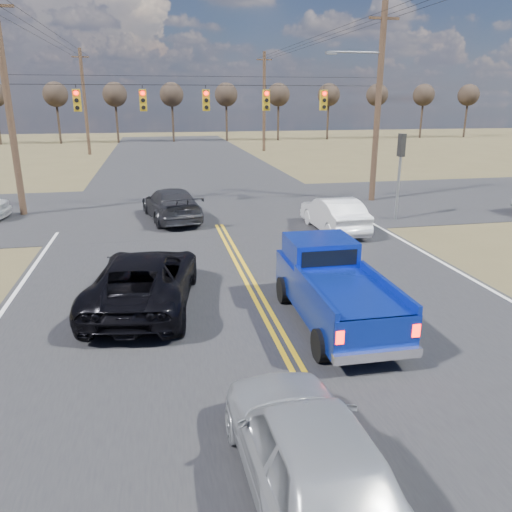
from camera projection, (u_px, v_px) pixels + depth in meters
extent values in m
plane|color=brown|center=(318.00, 409.00, 9.04)|extent=(160.00, 160.00, 0.00)
cube|color=#28282B|center=(233.00, 251.00, 18.39)|extent=(14.00, 120.00, 0.02)
cube|color=#28282B|center=(209.00, 207.00, 25.87)|extent=(120.00, 12.00, 0.02)
cylinder|color=#473323|center=(9.00, 107.00, 22.67)|extent=(0.32, 0.32, 10.00)
cylinder|color=#473323|center=(378.00, 106.00, 26.06)|extent=(0.32, 0.32, 10.00)
cube|color=#473323|center=(384.00, 18.00, 24.80)|extent=(1.60, 0.12, 0.12)
cylinder|color=black|center=(206.00, 85.00, 24.06)|extent=(18.00, 0.02, 0.02)
cylinder|color=black|center=(205.00, 76.00, 23.94)|extent=(18.00, 0.02, 0.02)
cube|color=#B28C14|center=(77.00, 100.00, 23.14)|extent=(0.34, 0.24, 1.00)
cylinder|color=#FF0C05|center=(76.00, 93.00, 22.91)|extent=(0.20, 0.06, 0.20)
cylinder|color=black|center=(77.00, 100.00, 23.01)|extent=(0.20, 0.06, 0.20)
cylinder|color=black|center=(77.00, 108.00, 23.11)|extent=(0.20, 0.06, 0.20)
cube|color=black|center=(76.00, 90.00, 22.85)|extent=(0.24, 0.14, 0.03)
cube|color=#B28C14|center=(143.00, 100.00, 23.71)|extent=(0.34, 0.24, 1.00)
cylinder|color=#FF0C05|center=(143.00, 93.00, 23.48)|extent=(0.20, 0.06, 0.20)
cylinder|color=black|center=(143.00, 100.00, 23.58)|extent=(0.20, 0.06, 0.20)
cylinder|color=black|center=(144.00, 108.00, 23.68)|extent=(0.20, 0.06, 0.20)
cube|color=black|center=(142.00, 91.00, 23.42)|extent=(0.24, 0.14, 0.03)
cube|color=#B28C14|center=(206.00, 100.00, 24.27)|extent=(0.34, 0.24, 1.00)
cylinder|color=#FF0C05|center=(206.00, 93.00, 24.04)|extent=(0.20, 0.06, 0.20)
cylinder|color=black|center=(206.00, 100.00, 24.14)|extent=(0.20, 0.06, 0.20)
cylinder|color=black|center=(207.00, 107.00, 24.24)|extent=(0.20, 0.06, 0.20)
cube|color=black|center=(206.00, 91.00, 23.98)|extent=(0.24, 0.14, 0.03)
cube|color=#B28C14|center=(266.00, 100.00, 24.84)|extent=(0.34, 0.24, 1.00)
cylinder|color=#FF0C05|center=(267.00, 93.00, 24.61)|extent=(0.20, 0.06, 0.20)
cylinder|color=black|center=(267.00, 100.00, 24.71)|extent=(0.20, 0.06, 0.20)
cylinder|color=black|center=(267.00, 107.00, 24.81)|extent=(0.20, 0.06, 0.20)
cube|color=black|center=(267.00, 91.00, 24.55)|extent=(0.24, 0.14, 0.03)
cube|color=#B28C14|center=(323.00, 100.00, 25.40)|extent=(0.34, 0.24, 1.00)
cylinder|color=#FF0C05|center=(325.00, 93.00, 25.17)|extent=(0.20, 0.06, 0.20)
cylinder|color=black|center=(324.00, 100.00, 25.27)|extent=(0.20, 0.06, 0.20)
cylinder|color=black|center=(324.00, 107.00, 25.37)|extent=(0.20, 0.06, 0.20)
cube|color=black|center=(325.00, 91.00, 25.11)|extent=(0.24, 0.14, 0.03)
cylinder|color=slate|center=(398.00, 185.00, 22.73)|extent=(0.12, 0.12, 3.20)
cube|color=black|center=(402.00, 145.00, 22.18)|extent=(0.24, 0.34, 1.00)
cylinder|color=slate|center=(356.00, 52.00, 25.01)|extent=(2.80, 0.10, 0.10)
cube|color=slate|center=(331.00, 53.00, 24.78)|extent=(0.55, 0.22, 0.14)
cylinder|color=#473323|center=(85.00, 103.00, 48.84)|extent=(0.32, 0.32, 10.00)
cube|color=#473323|center=(80.00, 57.00, 47.58)|extent=(1.60, 0.12, 0.12)
cylinder|color=#473323|center=(264.00, 103.00, 52.24)|extent=(0.32, 0.32, 10.00)
cube|color=#473323|center=(264.00, 60.00, 50.97)|extent=(1.60, 0.12, 0.12)
cylinder|color=black|center=(380.00, 12.00, 23.70)|extent=(0.02, 58.00, 0.02)
cylinder|color=black|center=(393.00, 13.00, 23.83)|extent=(0.02, 58.00, 0.02)
cylinder|color=black|center=(407.00, 13.00, 23.96)|extent=(0.02, 58.00, 0.02)
cylinder|color=#33261C|center=(59.00, 121.00, 61.66)|extent=(0.28, 0.28, 5.50)
sphere|color=#2D231C|center=(55.00, 94.00, 60.72)|extent=(3.00, 3.00, 3.00)
cylinder|color=#33261C|center=(117.00, 121.00, 62.98)|extent=(0.28, 0.28, 5.50)
sphere|color=#2D231C|center=(115.00, 94.00, 62.04)|extent=(3.00, 3.00, 3.00)
cylinder|color=#33261C|center=(173.00, 120.00, 64.30)|extent=(0.28, 0.28, 5.50)
sphere|color=#2D231C|center=(172.00, 94.00, 63.36)|extent=(3.00, 3.00, 3.00)
cylinder|color=#33261C|center=(227.00, 120.00, 65.62)|extent=(0.28, 0.28, 5.50)
sphere|color=#2D231C|center=(226.00, 95.00, 64.68)|extent=(3.00, 3.00, 3.00)
cylinder|color=#33261C|center=(278.00, 119.00, 66.94)|extent=(0.28, 0.28, 5.50)
sphere|color=#2D231C|center=(278.00, 95.00, 65.99)|extent=(3.00, 3.00, 3.00)
cylinder|color=#33261C|center=(328.00, 119.00, 68.26)|extent=(0.28, 0.28, 5.50)
sphere|color=#2D231C|center=(329.00, 95.00, 67.31)|extent=(3.00, 3.00, 3.00)
cylinder|color=#33261C|center=(376.00, 119.00, 69.58)|extent=(0.28, 0.28, 5.50)
sphere|color=#2D231C|center=(377.00, 95.00, 68.63)|extent=(3.00, 3.00, 3.00)
cylinder|color=#33261C|center=(421.00, 118.00, 70.90)|extent=(0.28, 0.28, 5.50)
sphere|color=#2D231C|center=(424.00, 95.00, 69.95)|extent=(3.00, 3.00, 3.00)
cylinder|color=#33261C|center=(466.00, 118.00, 72.22)|extent=(0.28, 0.28, 5.50)
sphere|color=#2D231C|center=(469.00, 95.00, 71.27)|extent=(3.00, 3.00, 3.00)
cylinder|color=black|center=(322.00, 345.00, 10.59)|extent=(0.30, 0.73, 0.73)
cylinder|color=black|center=(397.00, 338.00, 10.91)|extent=(0.30, 0.73, 0.73)
cylinder|color=black|center=(284.00, 290.00, 13.66)|extent=(0.30, 0.73, 0.73)
cylinder|color=black|center=(344.00, 286.00, 13.97)|extent=(0.30, 0.73, 0.73)
cube|color=#0F2AA6|center=(335.00, 294.00, 12.14)|extent=(1.86, 4.92, 0.91)
cube|color=#0F2AA6|center=(320.00, 250.00, 13.15)|extent=(1.69, 1.56, 0.65)
cube|color=black|center=(329.00, 258.00, 12.45)|extent=(1.46, 0.07, 0.41)
cube|color=#0F2AA6|center=(314.00, 290.00, 10.93)|extent=(0.11, 3.00, 0.18)
cube|color=#0F2AA6|center=(387.00, 285.00, 11.24)|extent=(0.11, 3.00, 0.18)
cube|color=#0F2AA6|center=(378.00, 331.00, 9.81)|extent=(1.82, 0.09, 0.55)
cube|color=silver|center=(377.00, 355.00, 9.90)|extent=(1.87, 0.18, 0.20)
cube|color=#FF0C05|center=(340.00, 338.00, 9.64)|extent=(0.16, 0.06, 0.27)
cube|color=#FF0C05|center=(416.00, 331.00, 9.93)|extent=(0.16, 0.06, 0.27)
imported|color=#AFB3B8|center=(310.00, 453.00, 6.78)|extent=(1.94, 4.53, 1.53)
imported|color=black|center=(144.00, 279.00, 13.33)|extent=(3.33, 5.76, 1.51)
imported|color=white|center=(334.00, 214.00, 20.99)|extent=(1.68, 4.47, 1.46)
imported|color=#2C2C30|center=(171.00, 204.00, 22.93)|extent=(2.90, 5.35, 1.47)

